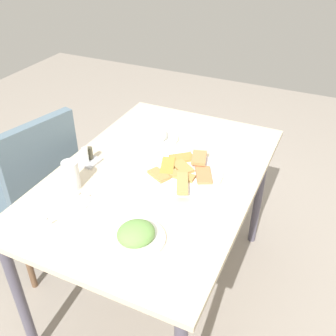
{
  "coord_description": "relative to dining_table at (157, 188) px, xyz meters",
  "views": [
    {
      "loc": [
        -1.21,
        -0.62,
        1.69
      ],
      "look_at": [
        0.02,
        -0.04,
        0.77
      ],
      "focal_mm": 41.41,
      "sensor_mm": 36.0,
      "label": 1
    }
  ],
  "objects": [
    {
      "name": "spoon",
      "position": [
        -0.34,
        0.23,
        0.08
      ],
      "size": [
        0.18,
        0.04,
        0.0
      ],
      "primitive_type": "cube",
      "rotation": [
        0.0,
        0.0,
        -0.12
      ],
      "color": "silver",
      "rests_on": "paper_napkin"
    },
    {
      "name": "dining_table",
      "position": [
        0.0,
        0.0,
        0.0
      ],
      "size": [
        1.23,
        0.83,
        0.74
      ],
      "color": "beige",
      "rests_on": "ground_plane"
    },
    {
      "name": "condiment_caddy",
      "position": [
        -0.05,
        0.32,
        0.1
      ],
      "size": [
        0.1,
        0.1,
        0.08
      ],
      "color": "#B2B2B7",
      "rests_on": "dining_table"
    },
    {
      "name": "pide_platter",
      "position": [
        0.05,
        -0.1,
        0.09
      ],
      "size": [
        0.34,
        0.32,
        0.04
      ],
      "color": "white",
      "rests_on": "dining_table"
    },
    {
      "name": "dining_chair",
      "position": [
        -0.07,
        0.66,
        -0.15
      ],
      "size": [
        0.51,
        0.51,
        0.9
      ],
      "color": "slate",
      "rests_on": "ground_plane"
    },
    {
      "name": "fork",
      "position": [
        -0.34,
        0.2,
        0.08
      ],
      "size": [
        0.2,
        0.05,
        0.0
      ],
      "primitive_type": "cube",
      "rotation": [
        0.0,
        0.0,
        -0.18
      ],
      "color": "silver",
      "rests_on": "paper_napkin"
    },
    {
      "name": "salad_plate_greens",
      "position": [
        -0.38,
        -0.11,
        0.1
      ],
      "size": [
        0.2,
        0.2,
        0.07
      ],
      "color": "white",
      "rests_on": "dining_table"
    },
    {
      "name": "ground_plane",
      "position": [
        0.0,
        0.0,
        -0.66
      ],
      "size": [
        6.0,
        6.0,
        0.0
      ],
      "primitive_type": "plane",
      "color": "gray"
    },
    {
      "name": "soda_can",
      "position": [
        -0.23,
        0.27,
        0.14
      ],
      "size": [
        0.09,
        0.09,
        0.12
      ],
      "primitive_type": "cylinder",
      "rotation": [
        0.0,
        0.0,
        3.66
      ],
      "color": "silver",
      "rests_on": "dining_table"
    },
    {
      "name": "salad_plate_rice",
      "position": [
        0.26,
        0.14,
        0.1
      ],
      "size": [
        0.23,
        0.23,
        0.07
      ],
      "color": "white",
      "rests_on": "dining_table"
    },
    {
      "name": "paper_napkin",
      "position": [
        -0.34,
        0.22,
        0.08
      ],
      "size": [
        0.18,
        0.18,
        0.0
      ],
      "primitive_type": "cube",
      "rotation": [
        0.0,
        0.0,
        0.22
      ],
      "color": "white",
      "rests_on": "dining_table"
    }
  ]
}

